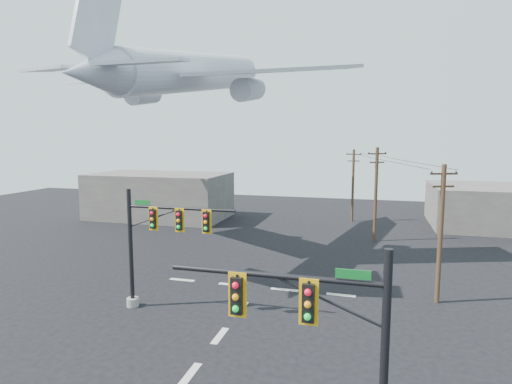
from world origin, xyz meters
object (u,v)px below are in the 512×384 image
(signal_mast_near, at_px, (334,359))
(utility_pole_a, at_px, (441,232))
(airliner, at_px, (194,73))
(utility_pole_b, at_px, (376,193))
(utility_pole_c, at_px, (353,184))
(signal_mast_far, at_px, (155,243))

(signal_mast_near, height_order, utility_pole_a, utility_pole_a)
(utility_pole_a, bearing_deg, airliner, 137.08)
(signal_mast_near, bearing_deg, airliner, 121.35)
(utility_pole_a, relative_size, airliner, 0.28)
(utility_pole_b, distance_m, airliner, 21.91)
(utility_pole_a, distance_m, utility_pole_c, 27.55)
(utility_pole_a, distance_m, utility_pole_b, 16.97)
(signal_mast_near, distance_m, signal_mast_far, 16.18)
(signal_mast_far, xyz_separation_m, utility_pole_a, (17.33, 5.95, 0.46))
(airliner, bearing_deg, signal_mast_far, -160.75)
(signal_mast_near, height_order, utility_pole_b, utility_pole_b)
(utility_pole_b, bearing_deg, utility_pole_a, -98.45)
(signal_mast_far, distance_m, utility_pole_a, 18.33)
(utility_pole_b, relative_size, airliner, 0.30)
(utility_pole_c, bearing_deg, airliner, -126.67)
(utility_pole_c, xyz_separation_m, airliner, (-13.94, -18.24, 11.91))
(signal_mast_near, distance_m, utility_pole_b, 33.34)
(signal_mast_near, relative_size, utility_pole_c, 0.82)
(signal_mast_near, bearing_deg, utility_pole_c, 91.92)
(signal_mast_near, xyz_separation_m, utility_pole_b, (1.34, 33.29, 1.05))
(signal_mast_near, xyz_separation_m, utility_pole_a, (5.33, 16.81, 0.69))
(utility_pole_c, bearing_deg, utility_pole_b, -73.98)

